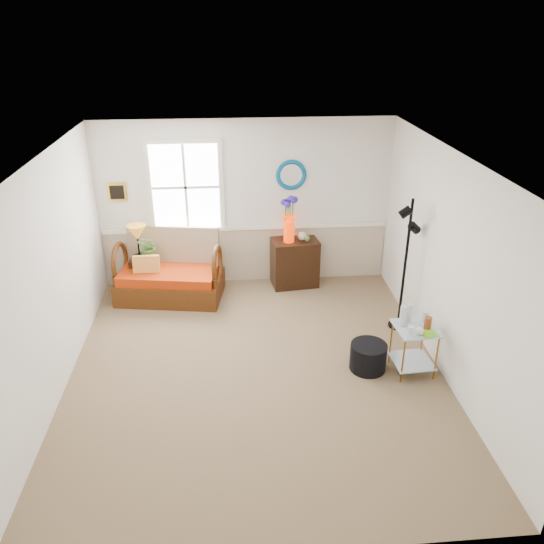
{
  "coord_description": "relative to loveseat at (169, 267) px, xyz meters",
  "views": [
    {
      "loc": [
        -0.26,
        -5.34,
        3.93
      ],
      "look_at": [
        0.23,
        0.35,
        1.16
      ],
      "focal_mm": 35.0,
      "sensor_mm": 36.0,
      "label": 1
    }
  ],
  "objects": [
    {
      "name": "cabinet",
      "position": [
        1.95,
        0.26,
        -0.12
      ],
      "size": [
        0.76,
        0.54,
        0.77
      ],
      "primitive_type": null,
      "rotation": [
        0.0,
        0.0,
        0.12
      ],
      "color": "black",
      "rests_on": "floor"
    },
    {
      "name": "lamp_stand",
      "position": [
        -0.43,
        0.19,
        -0.21
      ],
      "size": [
        0.36,
        0.36,
        0.59
      ],
      "primitive_type": null,
      "rotation": [
        0.0,
        0.0,
        -0.08
      ],
      "color": "black",
      "rests_on": "floor"
    },
    {
      "name": "side_table",
      "position": [
        3.09,
        -2.17,
        -0.2
      ],
      "size": [
        0.51,
        0.51,
        0.61
      ],
      "primitive_type": null,
      "rotation": [
        0.0,
        0.0,
        0.06
      ],
      "color": "#B57120",
      "rests_on": "floor"
    },
    {
      "name": "walls",
      "position": [
        1.2,
        -2.0,
        0.79
      ],
      "size": [
        4.51,
        5.01,
        2.6
      ],
      "color": "white",
      "rests_on": "floor"
    },
    {
      "name": "ceiling",
      "position": [
        1.2,
        -2.0,
        2.09
      ],
      "size": [
        4.5,
        5.0,
        0.01
      ],
      "primitive_type": "cube",
      "color": "white",
      "rests_on": "walls"
    },
    {
      "name": "ottoman",
      "position": [
        2.57,
        -2.09,
        -0.34
      ],
      "size": [
        0.47,
        0.47,
        0.34
      ],
      "primitive_type": "cylinder",
      "rotation": [
        0.0,
        0.0,
        -0.05
      ],
      "color": "black",
      "rests_on": "floor"
    },
    {
      "name": "potted_plant",
      "position": [
        -0.3,
        0.16,
        0.23
      ],
      "size": [
        0.47,
        0.49,
        0.3
      ],
      "primitive_type": "imported",
      "rotation": [
        0.0,
        0.0,
        -0.41
      ],
      "color": "#477332",
      "rests_on": "lamp_stand"
    },
    {
      "name": "window",
      "position": [
        0.3,
        0.47,
        1.09
      ],
      "size": [
        1.14,
        0.06,
        1.44
      ],
      "primitive_type": null,
      "color": "white",
      "rests_on": "walls"
    },
    {
      "name": "loveseat",
      "position": [
        0.0,
        0.0,
        0.0
      ],
      "size": [
        1.67,
        1.12,
        1.01
      ],
      "primitive_type": null,
      "rotation": [
        0.0,
        0.0,
        -0.16
      ],
      "color": "#542D0B",
      "rests_on": "floor"
    },
    {
      "name": "mirror",
      "position": [
        1.9,
        0.48,
        1.24
      ],
      "size": [
        0.47,
        0.07,
        0.47
      ],
      "primitive_type": "torus",
      "rotation": [
        1.57,
        0.0,
        0.0
      ],
      "color": "#00629A",
      "rests_on": "walls"
    },
    {
      "name": "tabletop_items",
      "position": [
        3.09,
        -2.18,
        0.24
      ],
      "size": [
        0.54,
        0.54,
        0.26
      ],
      "primitive_type": null,
      "rotation": [
        0.0,
        0.0,
        0.28
      ],
      "color": "silver",
      "rests_on": "side_table"
    },
    {
      "name": "chair_rail",
      "position": [
        1.2,
        0.47,
        0.41
      ],
      "size": [
        4.46,
        0.04,
        0.06
      ],
      "primitive_type": "cube",
      "color": "white",
      "rests_on": "walls"
    },
    {
      "name": "table_lamp",
      "position": [
        -0.45,
        0.21,
        0.34
      ],
      "size": [
        0.35,
        0.35,
        0.52
      ],
      "primitive_type": null,
      "rotation": [
        0.0,
        0.0,
        -0.27
      ],
      "color": "#C17F22",
      "rests_on": "lamp_stand"
    },
    {
      "name": "floor_lamp",
      "position": [
        3.24,
        -1.15,
        0.43
      ],
      "size": [
        0.28,
        0.28,
        1.86
      ],
      "primitive_type": null,
      "rotation": [
        0.0,
        0.0,
        0.02
      ],
      "color": "black",
      "rests_on": "floor"
    },
    {
      "name": "picture",
      "position": [
        -0.72,
        0.48,
        1.04
      ],
      "size": [
        0.28,
        0.03,
        0.28
      ],
      "primitive_type": "cube",
      "color": "gold",
      "rests_on": "walls"
    },
    {
      "name": "throw_pillow",
      "position": [
        -0.32,
        -0.06,
        0.02
      ],
      "size": [
        0.39,
        0.1,
        0.39
      ],
      "primitive_type": null,
      "rotation": [
        0.0,
        0.0,
        -0.01
      ],
      "color": "#D65D22",
      "rests_on": "loveseat"
    },
    {
      "name": "floor",
      "position": [
        1.2,
        -2.0,
        -0.51
      ],
      "size": [
        4.5,
        5.0,
        0.01
      ],
      "primitive_type": "cube",
      "color": "olive",
      "rests_on": "ground"
    },
    {
      "name": "flower_vase",
      "position": [
        1.85,
        0.22,
        0.62
      ],
      "size": [
        0.27,
        0.27,
        0.72
      ],
      "primitive_type": null,
      "rotation": [
        0.0,
        0.0,
        0.39
      ],
      "color": "#F22F02",
      "rests_on": "cabinet"
    },
    {
      "name": "wainscot",
      "position": [
        1.2,
        0.48,
        -0.06
      ],
      "size": [
        4.46,
        0.02,
        0.9
      ],
      "primitive_type": "cube",
      "color": "#BDA98E",
      "rests_on": "walls"
    }
  ]
}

